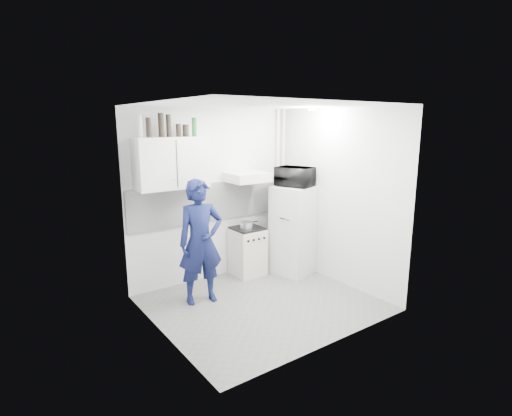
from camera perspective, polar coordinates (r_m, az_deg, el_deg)
floor at (r=5.54m, az=0.89°, el=-13.43°), size 2.80×2.80×0.00m
ceiling at (r=5.01m, az=0.99°, el=14.52°), size 2.80×2.80×0.00m
wall_back at (r=6.15m, az=-6.02°, el=1.84°), size 2.80×0.00×2.80m
wall_left at (r=4.45m, az=-13.71°, el=-2.40°), size 0.00×2.60×2.60m
wall_right at (r=6.04m, az=11.67°, el=1.47°), size 0.00×2.60×2.60m
person at (r=5.36m, az=-7.91°, el=-4.81°), size 0.67×0.50×1.68m
stove at (r=6.40m, az=-1.22°, el=-6.26°), size 0.47×0.47×0.74m
fridge at (r=6.41m, az=5.45°, el=-3.16°), size 0.71×0.71×1.41m
stove_top at (r=6.29m, az=-1.24°, el=-2.92°), size 0.45×0.45×0.03m
saucepan at (r=6.21m, az=-1.38°, el=-2.47°), size 0.20×0.20×0.11m
microwave at (r=6.24m, az=5.60°, el=4.47°), size 0.64×0.54×0.30m
bottle_a at (r=5.41m, az=-16.30°, el=11.19°), size 0.07×0.07×0.29m
bottle_b at (r=5.45m, az=-15.10°, el=11.05°), size 0.07×0.07×0.25m
bottle_c at (r=5.51m, az=-13.41°, el=11.45°), size 0.08×0.08×0.31m
bottle_d at (r=5.55m, az=-12.37°, el=11.41°), size 0.07×0.07×0.30m
canister_a at (r=5.61m, az=-11.02°, el=10.85°), size 0.07×0.07×0.17m
canister_b at (r=5.65m, az=-10.02°, el=10.84°), size 0.09×0.09×0.16m
bottle_e at (r=5.71m, az=-8.83°, el=11.36°), size 0.06×0.06×0.26m
upper_cabinet at (r=5.58m, az=-11.98°, el=6.31°), size 1.00×0.35×0.70m
range_hood at (r=6.13m, az=-1.25°, el=4.43°), size 0.60×0.50×0.14m
backsplash at (r=6.15m, az=-5.93°, el=0.90°), size 2.74×0.03×0.60m
pipe_a at (r=6.81m, az=3.86°, el=2.88°), size 0.05×0.05×2.60m
pipe_b at (r=6.74m, az=3.07°, el=2.78°), size 0.04×0.04×2.60m
ceiling_spot_fixture at (r=5.80m, az=7.95°, el=13.78°), size 0.10×0.10×0.02m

